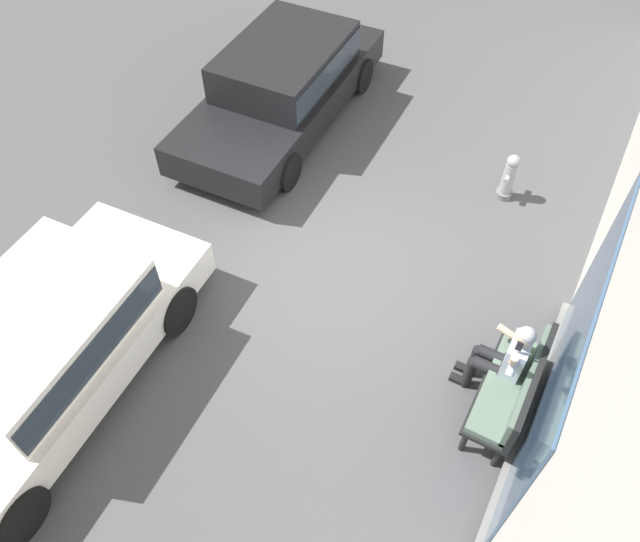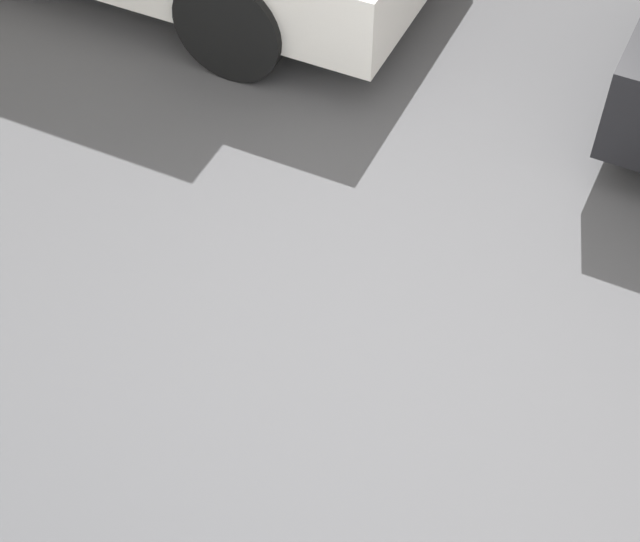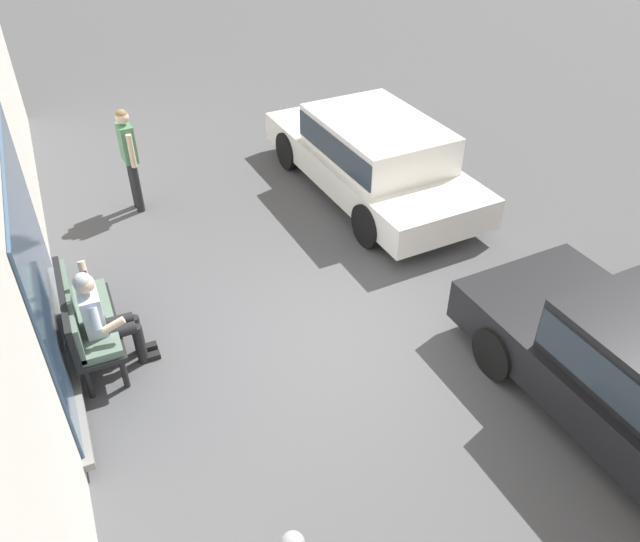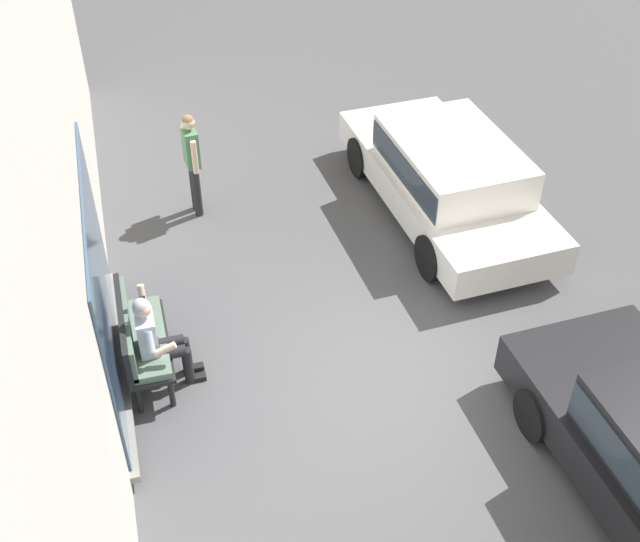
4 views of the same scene
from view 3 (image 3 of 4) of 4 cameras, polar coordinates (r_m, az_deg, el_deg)
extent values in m
plane|color=#4C4C4F|center=(7.94, 1.87, -6.10)|extent=(60.00, 60.00, 0.00)
cube|color=#385170|center=(7.32, -24.40, 0.44)|extent=(3.40, 0.03, 2.50)
cube|color=gray|center=(8.07, -21.96, -6.81)|extent=(3.60, 0.12, 0.10)
cylinder|color=black|center=(8.56, -21.49, -3.52)|extent=(0.07, 0.07, 0.44)
cylinder|color=black|center=(7.54, -20.38, -9.57)|extent=(0.07, 0.07, 0.44)
cylinder|color=black|center=(8.55, -18.95, -2.90)|extent=(0.07, 0.07, 0.44)
cylinder|color=black|center=(7.52, -17.47, -8.86)|extent=(0.07, 0.07, 0.44)
cube|color=black|center=(7.87, -19.98, -4.68)|extent=(1.50, 0.55, 0.06)
cube|color=slate|center=(7.82, -20.10, -4.24)|extent=(1.44, 0.49, 0.10)
cube|color=black|center=(7.69, -22.15, -3.38)|extent=(1.50, 0.07, 0.55)
cube|color=slate|center=(7.69, -21.71, -3.27)|extent=(1.44, 0.06, 0.47)
cylinder|color=black|center=(7.70, -18.22, -4.48)|extent=(0.15, 0.42, 0.15)
cylinder|color=black|center=(7.88, -16.36, -5.62)|extent=(0.12, 0.12, 0.55)
cube|color=black|center=(8.04, -15.51, -6.75)|extent=(0.10, 0.24, 0.07)
cylinder|color=black|center=(7.56, -18.01, -5.31)|extent=(0.15, 0.42, 0.15)
cylinder|color=black|center=(7.74, -16.11, -6.45)|extent=(0.12, 0.12, 0.55)
cube|color=black|center=(7.90, -15.26, -7.58)|extent=(0.10, 0.24, 0.07)
cube|color=black|center=(7.63, -19.65, -5.27)|extent=(0.34, 0.24, 0.14)
cube|color=silver|center=(7.46, -20.08, -3.66)|extent=(0.38, 0.22, 0.56)
sphere|color=beige|center=(7.21, -20.76, -1.10)|extent=(0.22, 0.22, 0.22)
sphere|color=#B7B2AD|center=(7.19, -20.90, -0.90)|extent=(0.20, 0.20, 0.20)
cylinder|color=silver|center=(7.20, -19.86, -4.09)|extent=(0.20, 0.10, 0.28)
cylinder|color=beige|center=(7.23, -18.38, -4.75)|extent=(0.08, 0.27, 0.17)
cylinder|color=silver|center=(7.54, -20.60, -1.53)|extent=(0.25, 0.10, 0.22)
cylinder|color=beige|center=(7.49, -20.82, -0.04)|extent=(0.16, 0.08, 0.25)
cube|color=#232328|center=(7.33, -20.73, -0.51)|extent=(0.02, 0.07, 0.15)
cylinder|color=black|center=(7.56, 15.73, -7.22)|extent=(0.64, 0.21, 0.63)
cylinder|color=black|center=(8.66, 24.78, -3.17)|extent=(0.64, 0.21, 0.63)
cube|color=white|center=(10.83, 4.57, 9.68)|extent=(4.74, 2.11, 0.50)
cube|color=white|center=(10.45, 5.25, 11.98)|extent=(2.50, 1.77, 0.62)
cube|color=#28333D|center=(10.45, 5.25, 11.98)|extent=(2.46, 1.80, 0.43)
cylinder|color=black|center=(11.67, -2.99, 10.92)|extent=(0.69, 0.22, 0.68)
cylinder|color=black|center=(12.43, 4.66, 12.51)|extent=(0.69, 0.22, 0.68)
cylinder|color=black|center=(9.43, 4.36, 4.17)|extent=(0.69, 0.22, 0.68)
cylinder|color=black|center=(10.36, 12.90, 6.47)|extent=(0.69, 0.22, 0.68)
cylinder|color=#232326|center=(10.65, -16.40, 7.36)|extent=(0.13, 0.13, 0.88)
cylinder|color=#232326|center=(10.80, -16.66, 7.75)|extent=(0.13, 0.13, 0.88)
cube|color=#4C7F56|center=(10.41, -17.23, 11.11)|extent=(0.38, 0.23, 0.60)
cylinder|color=beige|center=(10.22, -16.86, 10.45)|extent=(0.09, 0.09, 0.54)
cylinder|color=beige|center=(10.63, -17.52, 11.35)|extent=(0.09, 0.09, 0.54)
sphere|color=beige|center=(10.24, -17.66, 13.25)|extent=(0.21, 0.21, 0.21)
sphere|color=olive|center=(10.23, -17.70, 13.40)|extent=(0.19, 0.19, 0.19)
camera|label=1|loc=(10.33, -32.08, 41.02)|focal=35.00mm
camera|label=2|loc=(4.62, -22.66, 12.12)|focal=55.00mm
camera|label=4|loc=(2.43, 166.74, 23.99)|focal=45.00mm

